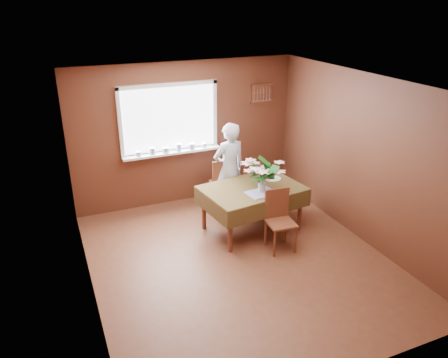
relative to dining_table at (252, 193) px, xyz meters
name	(u,v)px	position (x,y,z in m)	size (l,w,h in m)	color
floor	(239,261)	(-0.57, -0.75, -0.65)	(4.50, 4.50, 0.00)	brown
ceiling	(242,84)	(-0.57, -0.75, 1.85)	(4.50, 4.50, 0.00)	white
wall_back	(186,134)	(-0.57, 1.50, 0.60)	(4.00, 4.00, 0.00)	brown
wall_front	(349,272)	(-0.57, -3.00, 0.60)	(4.00, 4.00, 0.00)	brown
wall_left	(83,207)	(-2.57, -0.75, 0.60)	(4.50, 4.50, 0.00)	brown
wall_right	(363,159)	(1.43, -0.75, 0.60)	(4.50, 4.50, 0.00)	brown
window_assembly	(170,131)	(-0.87, 1.44, 0.70)	(1.72, 0.20, 1.22)	white
spoon_rack	(262,93)	(0.88, 1.46, 1.20)	(0.44, 0.05, 0.33)	brown
dining_table	(252,193)	(0.00, 0.00, 0.00)	(1.64, 1.22, 0.74)	brown
chair_far	(223,183)	(-0.15, 0.82, -0.13)	(0.47, 0.47, 0.95)	brown
chair_near	(279,217)	(0.13, -0.62, -0.15)	(0.42, 0.42, 0.91)	brown
seated_woman	(229,169)	(-0.09, 0.69, 0.16)	(0.59, 0.38, 1.60)	white
flower_bouquet	(262,172)	(0.07, -0.18, 0.40)	(0.55, 0.55, 0.47)	white
side_plate	(273,179)	(0.46, 0.18, 0.09)	(0.26, 0.26, 0.01)	white
table_knife	(265,189)	(0.14, -0.15, 0.10)	(0.02, 0.20, 0.00)	silver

